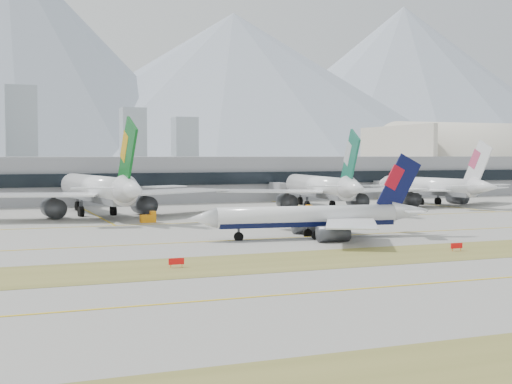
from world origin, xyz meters
name	(u,v)px	position (x,y,z in m)	size (l,w,h in m)	color
ground	(288,235)	(0.00, 0.00, 0.00)	(3000.00, 3000.00, 0.00)	gray
apron_markings	(461,279)	(0.00, -53.95, 0.02)	(360.00, 122.22, 0.06)	olive
taxiing_airliner	(316,217)	(2.70, -6.93, 3.89)	(48.04, 41.54, 16.14)	white
widebody_eva	(98,191)	(-28.12, 55.84, 6.54)	(68.56, 67.54, 24.61)	white
widebody_cathay	(321,188)	(35.36, 56.41, 6.01)	(63.00, 62.04, 22.60)	white
widebody_china_air	(432,188)	(75.91, 60.36, 5.39)	(56.63, 55.66, 20.27)	white
terminal	(154,178)	(0.00, 114.84, 7.50)	(280.00, 43.10, 15.00)	gray
hangar	(480,189)	(154.56, 135.00, 0.14)	(91.00, 60.00, 60.00)	beige
hold_sign_left	(176,261)	(-31.04, -32.00, 0.88)	(2.20, 0.15, 1.35)	red
hold_sign_right	(457,246)	(15.87, -32.00, 0.88)	(2.20, 0.15, 1.35)	red
gse_b	(149,218)	(-19.96, 34.57, 1.05)	(3.55, 2.00, 2.60)	orange
gse_c	(305,211)	(22.62, 39.93, 1.05)	(3.55, 2.00, 2.60)	orange
mountain_ridge	(24,73)	(33.00, 1404.14, 181.85)	(2830.00, 1120.00, 470.00)	#9EA8B7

